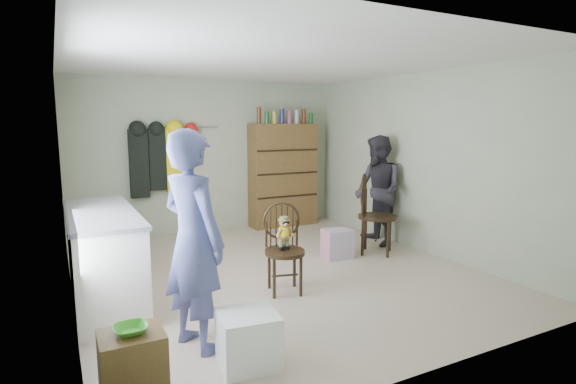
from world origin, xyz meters
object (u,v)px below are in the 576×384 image
chair_far (373,211)px  counter (103,257)px  dresser (283,174)px  chair_front (284,242)px

chair_far → counter: bearing=136.5°
chair_far → dresser: size_ratio=0.54×
chair_front → counter: bearing=176.9°
dresser → counter: bearing=-144.3°
counter → chair_far: (3.50, 0.15, 0.13)m
counter → chair_far: chair_far is taller
chair_far → dresser: (-0.30, 2.15, 0.31)m
counter → chair_far: bearing=2.4°
chair_front → dresser: bearing=78.2°
counter → dresser: bearing=35.7°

